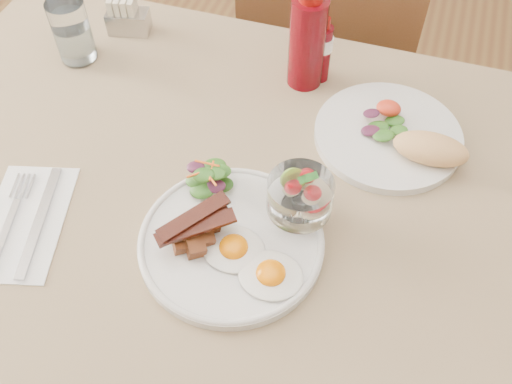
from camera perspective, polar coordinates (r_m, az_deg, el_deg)
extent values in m
plane|color=brown|center=(1.59, -0.38, -16.97)|extent=(5.00, 5.00, 0.00)
cylinder|color=#58331B|center=(1.64, -16.47, 5.98)|extent=(0.06, 0.06, 0.71)
cube|color=#58331B|center=(0.94, -0.61, -0.99)|extent=(1.30, 0.85, 0.04)
cube|color=#907958|center=(0.93, -0.62, -0.21)|extent=(1.33, 0.88, 0.00)
cylinder|color=#58331B|center=(1.71, -0.28, 4.92)|extent=(0.04, 0.04, 0.45)
cylinder|color=#58331B|center=(1.67, 11.53, 2.07)|extent=(0.04, 0.04, 0.45)
cylinder|color=#58331B|center=(1.96, 3.01, 12.28)|extent=(0.04, 0.04, 0.45)
cylinder|color=#58331B|center=(1.93, 13.49, 9.88)|extent=(0.04, 0.04, 0.45)
cube|color=#58331B|center=(1.65, 7.80, 13.54)|extent=(0.42, 0.42, 0.03)
cube|color=#58331B|center=(1.35, 6.96, 16.32)|extent=(0.42, 0.03, 0.46)
cylinder|color=silver|center=(0.86, -2.49, -5.05)|extent=(0.28, 0.28, 0.02)
ellipsoid|color=silver|center=(0.82, 1.48, -8.29)|extent=(0.11, 0.10, 0.01)
ellipsoid|color=orange|center=(0.81, 1.49, -8.09)|extent=(0.04, 0.04, 0.03)
ellipsoid|color=silver|center=(0.84, -2.24, -5.70)|extent=(0.11, 0.10, 0.01)
ellipsoid|color=orange|center=(0.84, -2.25, -5.49)|extent=(0.04, 0.04, 0.03)
cube|color=brown|center=(0.85, -6.61, -3.89)|extent=(0.03, 0.03, 0.02)
cube|color=brown|center=(0.84, -5.18, -4.62)|extent=(0.03, 0.03, 0.03)
cube|color=brown|center=(0.84, -7.50, -5.28)|extent=(0.03, 0.03, 0.02)
cube|color=brown|center=(0.86, -4.59, -3.42)|extent=(0.03, 0.03, 0.02)
cube|color=brown|center=(0.84, -6.04, -5.55)|extent=(0.03, 0.03, 0.03)
cube|color=brown|center=(0.86, -7.66, -3.71)|extent=(0.03, 0.03, 0.02)
cube|color=brown|center=(0.84, -5.65, -3.42)|extent=(0.03, 0.03, 0.02)
cube|color=brown|center=(0.83, -6.63, -3.92)|extent=(0.03, 0.03, 0.02)
cube|color=#48180C|center=(0.83, -6.36, -3.27)|extent=(0.10, 0.10, 0.01)
cube|color=#48180C|center=(0.82, -5.93, -3.49)|extent=(0.11, 0.09, 0.01)
cube|color=#48180C|center=(0.83, -6.27, -2.45)|extent=(0.09, 0.11, 0.01)
ellipsoid|color=#1D4913|center=(0.91, -4.83, 0.80)|extent=(0.05, 0.05, 0.01)
ellipsoid|color=#1D4913|center=(0.91, -3.45, 0.74)|extent=(0.05, 0.04, 0.01)
ellipsoid|color=#3E132A|center=(0.92, -5.09, 2.06)|extent=(0.04, 0.04, 0.01)
ellipsoid|color=#1D4913|center=(0.89, -5.42, 0.17)|extent=(0.05, 0.04, 0.01)
ellipsoid|color=#1D4913|center=(0.90, -5.97, 1.14)|extent=(0.04, 0.04, 0.01)
ellipsoid|color=#3E132A|center=(0.89, -4.06, 0.57)|extent=(0.04, 0.03, 0.01)
ellipsoid|color=#1D4913|center=(0.91, -4.18, 2.63)|extent=(0.05, 0.04, 0.01)
ellipsoid|color=#1D4913|center=(0.89, -3.55, 2.07)|extent=(0.04, 0.04, 0.01)
ellipsoid|color=#3E132A|center=(0.90, -6.07, 2.50)|extent=(0.04, 0.03, 0.01)
ellipsoid|color=#1D4913|center=(0.88, -5.26, 1.70)|extent=(0.04, 0.04, 0.01)
ellipsoid|color=#1D4913|center=(0.88, -4.05, 1.85)|extent=(0.04, 0.03, 0.01)
cylinder|color=orange|center=(0.88, -4.47, 2.14)|extent=(0.01, 0.04, 0.01)
cylinder|color=orange|center=(0.90, -4.91, 2.88)|extent=(0.04, 0.01, 0.01)
cylinder|color=orange|center=(0.88, -4.64, 1.50)|extent=(0.03, 0.03, 0.01)
cylinder|color=orange|center=(0.88, -5.68, 1.90)|extent=(0.04, 0.03, 0.01)
cylinder|color=white|center=(0.87, 4.23, -2.33)|extent=(0.05, 0.05, 0.01)
cylinder|color=white|center=(0.86, 4.29, -1.81)|extent=(0.02, 0.02, 0.02)
cylinder|color=white|center=(0.83, 4.43, -0.37)|extent=(0.10, 0.10, 0.06)
cylinder|color=#F8E5B0|center=(0.85, 3.50, -0.30)|extent=(0.03, 0.03, 0.01)
cylinder|color=#F8E5B0|center=(0.84, 5.46, -1.08)|extent=(0.03, 0.03, 0.01)
cylinder|color=#F8E5B0|center=(0.85, 4.60, 0.48)|extent=(0.03, 0.03, 0.01)
cylinder|color=#81AE35|center=(0.83, 3.75, 1.06)|extent=(0.04, 0.04, 0.01)
cone|color=red|center=(0.81, 5.44, -0.19)|extent=(0.03, 0.03, 0.03)
cone|color=red|center=(0.81, 3.43, 0.49)|extent=(0.03, 0.03, 0.03)
cone|color=red|center=(0.82, 4.89, 1.70)|extent=(0.03, 0.03, 0.03)
ellipsoid|color=#31812E|center=(0.80, 4.92, 1.35)|extent=(0.02, 0.01, 0.00)
ellipsoid|color=#31812E|center=(0.80, 5.57, 1.53)|extent=(0.02, 0.01, 0.00)
cylinder|color=silver|center=(1.02, 13.05, 5.56)|extent=(0.26, 0.26, 0.02)
ellipsoid|color=#1D4913|center=(1.02, 12.10, 6.37)|extent=(0.04, 0.03, 0.01)
ellipsoid|color=#1D4913|center=(1.03, 13.69, 6.93)|extent=(0.04, 0.03, 0.01)
ellipsoid|color=#3E132A|center=(1.00, 11.37, 6.05)|extent=(0.03, 0.03, 0.01)
ellipsoid|color=#1D4913|center=(0.99, 12.62, 5.54)|extent=(0.04, 0.03, 0.01)
ellipsoid|color=#1D4913|center=(1.00, 14.08, 6.00)|extent=(0.03, 0.02, 0.01)
ellipsoid|color=#3E132A|center=(1.02, 11.46, 7.72)|extent=(0.03, 0.02, 0.01)
ellipsoid|color=red|center=(1.04, 13.08, 7.98)|extent=(0.04, 0.03, 0.03)
ellipsoid|color=tan|center=(0.98, 17.12, 4.26)|extent=(0.13, 0.07, 0.05)
cylinder|color=#54040B|center=(1.06, 5.13, 14.62)|extent=(0.08, 0.08, 0.18)
cylinder|color=#54040B|center=(1.09, 6.58, 13.58)|extent=(0.04, 0.04, 0.11)
cylinder|color=white|center=(1.08, 6.70, 14.57)|extent=(0.05, 0.05, 0.03)
cylinder|color=maroon|center=(1.05, 6.93, 16.41)|extent=(0.02, 0.02, 0.02)
cube|color=#B4B4B8|center=(1.25, -12.61, 16.29)|extent=(0.09, 0.06, 0.05)
cube|color=#CBBE8F|center=(1.24, -14.13, 17.33)|extent=(0.02, 0.04, 0.05)
cube|color=#CBBE8F|center=(1.24, -13.49, 17.33)|extent=(0.02, 0.04, 0.05)
cube|color=#CBBE8F|center=(1.23, -12.84, 17.34)|extent=(0.02, 0.04, 0.05)
cube|color=#CBBE8F|center=(1.23, -12.19, 17.34)|extent=(0.02, 0.04, 0.05)
cylinder|color=white|center=(1.18, -17.92, 15.05)|extent=(0.07, 0.07, 0.12)
cylinder|color=silver|center=(1.20, -17.61, 14.08)|extent=(0.06, 0.06, 0.07)
cube|color=white|center=(0.96, -22.11, -2.73)|extent=(0.17, 0.24, 0.00)
cube|color=#B4B4B8|center=(0.95, -20.85, -2.66)|extent=(0.07, 0.21, 0.00)
cube|color=#B4B4B8|center=(0.95, -23.96, -4.13)|extent=(0.05, 0.14, 0.00)
cube|color=#B4B4B8|center=(1.01, -22.98, 0.60)|extent=(0.02, 0.05, 0.00)
cube|color=#B4B4B8|center=(1.00, -22.52, 0.58)|extent=(0.02, 0.05, 0.00)
cube|color=#B4B4B8|center=(1.00, -22.06, 0.56)|extent=(0.02, 0.05, 0.00)
cube|color=#B4B4B8|center=(1.00, -21.60, 0.55)|extent=(0.02, 0.05, 0.00)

